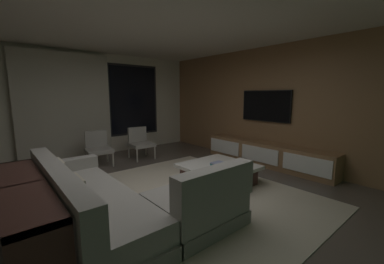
# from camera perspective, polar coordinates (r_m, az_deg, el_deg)

# --- Properties ---
(floor) EXTENTS (9.20, 9.20, 0.00)m
(floor) POSITION_cam_1_polar(r_m,az_deg,el_deg) (3.84, -5.85, -15.90)
(floor) COLOR #564C44
(back_wall_with_window) EXTENTS (6.60, 0.30, 2.70)m
(back_wall_with_window) POSITION_cam_1_polar(r_m,az_deg,el_deg) (6.78, -24.16, 5.90)
(back_wall_with_window) COLOR beige
(back_wall_with_window) RESTS_ON floor
(media_wall) EXTENTS (0.12, 7.80, 2.70)m
(media_wall) POSITION_cam_1_polar(r_m,az_deg,el_deg) (5.79, 19.86, 5.82)
(media_wall) COLOR #8E6642
(media_wall) RESTS_ON floor
(ceiling) EXTENTS (8.20, 8.20, 0.00)m
(ceiling) POSITION_cam_1_polar(r_m,az_deg,el_deg) (3.65, -6.59, 26.22)
(ceiling) COLOR beige
(area_rug) EXTENTS (3.20, 3.80, 0.01)m
(area_rug) POSITION_cam_1_polar(r_m,az_deg,el_deg) (3.96, -0.67, -14.99)
(area_rug) COLOR beige
(area_rug) RESTS_ON floor
(sectional_couch) EXTENTS (1.98, 2.50, 0.82)m
(sectional_couch) POSITION_cam_1_polar(r_m,az_deg,el_deg) (3.17, -17.16, -16.12)
(sectional_couch) COLOR gray
(sectional_couch) RESTS_ON floor
(coffee_table) EXTENTS (1.16, 1.16, 0.36)m
(coffee_table) POSITION_cam_1_polar(r_m,az_deg,el_deg) (4.41, 6.35, -9.94)
(coffee_table) COLOR #472923
(coffee_table) RESTS_ON floor
(book_stack_on_coffee_table) EXTENTS (0.28, 0.18, 0.05)m
(book_stack_on_coffee_table) POSITION_cam_1_polar(r_m,az_deg,el_deg) (4.35, 6.32, -7.51)
(book_stack_on_coffee_table) COLOR teal
(book_stack_on_coffee_table) RESTS_ON coffee_table
(accent_chair_near_window) EXTENTS (0.57, 0.59, 0.78)m
(accent_chair_near_window) POSITION_cam_1_polar(r_m,az_deg,el_deg) (6.24, -12.34, -2.15)
(accent_chair_near_window) COLOR #B2ADA0
(accent_chair_near_window) RESTS_ON floor
(accent_chair_by_curtain) EXTENTS (0.60, 0.62, 0.78)m
(accent_chair_by_curtain) POSITION_cam_1_polar(r_m,az_deg,el_deg) (5.89, -21.57, -3.21)
(accent_chair_by_curtain) COLOR #B2ADA0
(accent_chair_by_curtain) RESTS_ON floor
(media_console) EXTENTS (0.46, 3.10, 0.52)m
(media_console) POSITION_cam_1_polar(r_m,az_deg,el_deg) (5.73, 17.37, -5.20)
(media_console) COLOR #8E6642
(media_console) RESTS_ON floor
(mounted_tv) EXTENTS (0.05, 1.25, 0.72)m
(mounted_tv) POSITION_cam_1_polar(r_m,az_deg,el_deg) (5.83, 17.19, 5.97)
(mounted_tv) COLOR black
(console_table_behind_couch) EXTENTS (0.40, 2.10, 0.74)m
(console_table_behind_couch) POSITION_cam_1_polar(r_m,az_deg,el_deg) (3.05, -34.92, -15.86)
(console_table_behind_couch) COLOR #472923
(console_table_behind_couch) RESTS_ON floor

